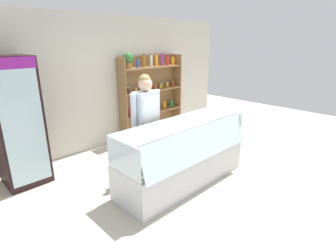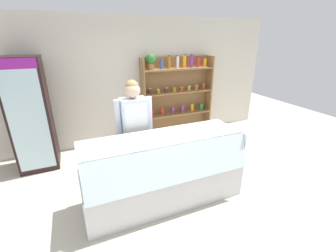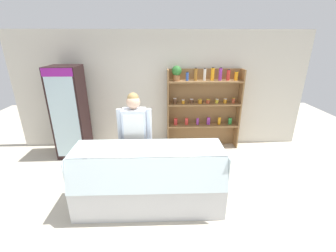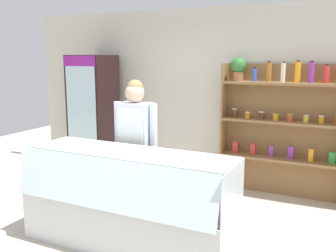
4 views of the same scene
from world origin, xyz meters
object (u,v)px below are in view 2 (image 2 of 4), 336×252
Objects in this scene: shop_clerk at (135,126)px; drinks_fridge at (31,116)px; deli_display_case at (164,181)px; shelving_unit at (175,92)px.

drinks_fridge is at bearing 141.40° from shop_clerk.
drinks_fridge is 1.17× the size of shop_clerk.
drinks_fridge reaches higher than deli_display_case.
shop_clerk is at bearing -132.12° from shelving_unit.
deli_display_case is 0.94m from shop_clerk.
shelving_unit is at bearing 6.35° from drinks_fridge.
drinks_fridge is 1.97m from shop_clerk.
shop_clerk is at bearing 113.10° from deli_display_case.
shelving_unit is (2.94, 0.33, 0.09)m from drinks_fridge.
drinks_fridge reaches higher than shelving_unit.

